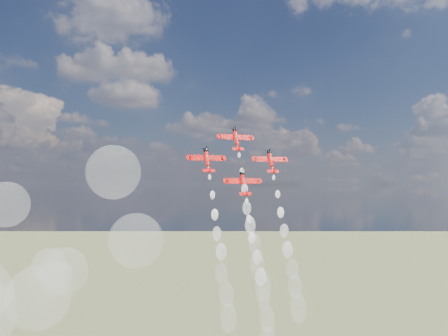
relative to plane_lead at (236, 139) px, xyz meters
name	(u,v)px	position (x,y,z in m)	size (l,w,h in m)	color
plane_lead	(236,139)	(0.00, 0.00, 0.00)	(12.64, 5.83, 8.59)	red
plane_left	(207,160)	(-12.30, -3.25, -7.97)	(12.64, 5.83, 8.59)	red
plane_right	(271,161)	(12.30, -3.25, -7.97)	(12.64, 5.83, 8.59)	red
plane_slot	(244,183)	(0.00, -6.51, -15.94)	(12.64, 5.83, 8.59)	red
smoke_trail_lead	(257,257)	(0.25, -16.42, -40.10)	(5.24, 20.62, 46.06)	white
smoke_trail_left	(224,286)	(-12.29, -19.63, -47.99)	(5.13, 20.50, 45.83)	white
smoke_trail_right	(294,280)	(12.08, -19.60, -47.87)	(5.10, 20.48, 45.49)	white
smoke_trail_slot	(265,311)	(-0.02, -22.81, -55.88)	(5.60, 20.22, 45.18)	white
drifted_smoke_cloud	(42,262)	(-64.83, 7.77, -41.62)	(67.22, 37.79, 62.71)	white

